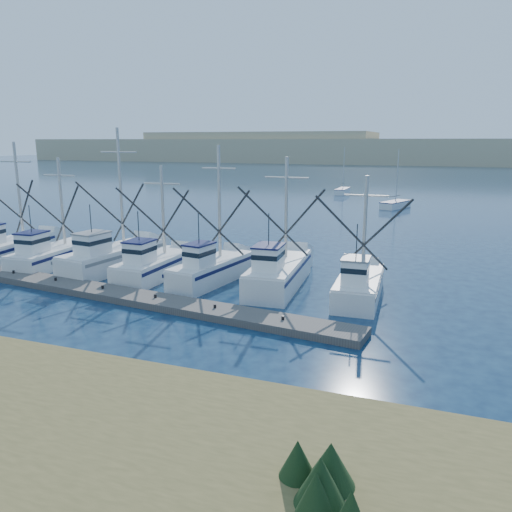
# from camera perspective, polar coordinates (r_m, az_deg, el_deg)

# --- Properties ---
(ground) EXTENTS (500.00, 500.00, 0.00)m
(ground) POSITION_cam_1_polar(r_m,az_deg,el_deg) (22.42, -2.63, -11.19)
(ground) COLOR #0C1D37
(ground) RESTS_ON ground
(floating_dock) EXTENTS (30.52, 5.63, 0.41)m
(floating_dock) POSITION_cam_1_polar(r_m,az_deg,el_deg) (31.24, -15.77, -4.20)
(floating_dock) COLOR #55514C
(floating_dock) RESTS_ON ground
(dune_ridge) EXTENTS (360.00, 60.00, 10.00)m
(dune_ridge) POSITION_cam_1_polar(r_m,az_deg,el_deg) (229.02, 18.40, 11.32)
(dune_ridge) COLOR tan
(dune_ridge) RESTS_ON ground
(trawler_fleet) EXTENTS (30.25, 8.73, 10.12)m
(trawler_fleet) POSITION_cam_1_polar(r_m,az_deg,el_deg) (35.38, -12.07, -0.73)
(trawler_fleet) COLOR white
(trawler_fleet) RESTS_ON ground
(sailboat_near) EXTENTS (3.93, 5.93, 8.10)m
(sailboat_near) POSITION_cam_1_polar(r_m,az_deg,el_deg) (72.73, 15.63, 5.67)
(sailboat_near) COLOR white
(sailboat_near) RESTS_ON ground
(sailboat_far) EXTENTS (1.79, 6.07, 8.10)m
(sailboat_far) POSITION_cam_1_polar(r_m,az_deg,el_deg) (90.55, 9.86, 7.32)
(sailboat_far) COLOR white
(sailboat_far) RESTS_ON ground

